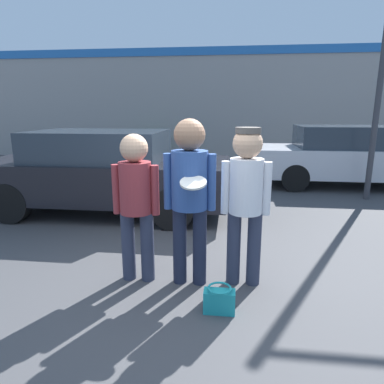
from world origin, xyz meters
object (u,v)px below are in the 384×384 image
object	(u,v)px
person_middle_with_frisbee	(190,187)
parked_car_near	(105,171)
handbag	(219,300)
person_left	(136,196)
person_right	(246,193)
shrub	(148,146)
parked_car_far	(348,156)

from	to	relation	value
person_middle_with_frisbee	parked_car_near	world-z (taller)	person_middle_with_frisbee
person_middle_with_frisbee	handbag	distance (m)	1.17
handbag	person_left	bearing A→B (deg)	149.30
person_left	person_right	bearing A→B (deg)	2.22
person_right	shrub	size ratio (longest dim) A/B	1.60
parked_car_near	handbag	bearing A→B (deg)	-53.77
person_left	person_middle_with_frisbee	world-z (taller)	person_middle_with_frisbee
handbag	parked_car_far	bearing A→B (deg)	63.88
person_middle_with_frisbee	shrub	world-z (taller)	person_middle_with_frisbee
person_right	handbag	world-z (taller)	person_right
person_middle_with_frisbee	parked_car_near	size ratio (longest dim) A/B	0.40
handbag	person_middle_with_frisbee	bearing A→B (deg)	122.94
person_left	handbag	size ratio (longest dim) A/B	5.49
person_left	person_right	xyz separation A→B (m)	(1.18, 0.05, 0.06)
person_left	parked_car_far	world-z (taller)	person_left
shrub	handbag	size ratio (longest dim) A/B	3.58
person_left	person_right	world-z (taller)	person_right
parked_car_near	person_right	bearing A→B (deg)	-44.85
person_right	parked_car_near	world-z (taller)	person_right
person_right	parked_car_far	world-z (taller)	person_right
person_left	handbag	bearing A→B (deg)	-30.70
shrub	handbag	world-z (taller)	shrub
shrub	handbag	distance (m)	10.55
parked_car_near	person_middle_with_frisbee	bearing A→B (deg)	-53.10
person_middle_with_frisbee	person_left	bearing A→B (deg)	178.54
person_middle_with_frisbee	parked_car_far	size ratio (longest dim) A/B	0.39
parked_car_near	parked_car_far	distance (m)	6.02
parked_car_far	handbag	world-z (taller)	parked_car_far
parked_car_near	handbag	xyz separation A→B (m)	(2.27, -3.10, -0.65)
person_left	shrub	size ratio (longest dim) A/B	1.53
person_left	parked_car_near	world-z (taller)	person_left
handbag	parked_car_near	bearing A→B (deg)	126.23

